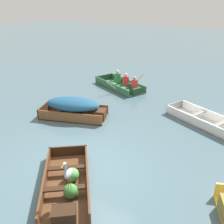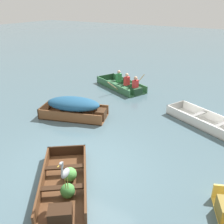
{
  "view_description": "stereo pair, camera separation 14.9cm",
  "coord_description": "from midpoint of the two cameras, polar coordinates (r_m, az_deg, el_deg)",
  "views": [
    {
      "loc": [
        3.67,
        -4.56,
        4.37
      ],
      "look_at": [
        -0.86,
        3.04,
        0.35
      ],
      "focal_mm": 40.0,
      "sensor_mm": 36.0,
      "label": 1
    },
    {
      "loc": [
        3.8,
        -4.49,
        4.37
      ],
      "look_at": [
        -0.86,
        3.04,
        0.35
      ],
      "focal_mm": 40.0,
      "sensor_mm": 36.0,
      "label": 2
    }
  ],
  "objects": [
    {
      "name": "ground_plane",
      "position": [
        7.31,
        -7.19,
        -12.48
      ],
      "size": [
        80.0,
        80.0,
        0.0
      ],
      "primitive_type": "plane",
      "color": "#47606B"
    },
    {
      "name": "heron_on_dinghy",
      "position": [
        5.75,
        -10.72,
        -13.56
      ],
      "size": [
        0.22,
        0.46,
        0.84
      ],
      "color": "olive",
      "rests_on": "dinghy_dark_varnish_foreground"
    },
    {
      "name": "rowboat_green_with_crew",
      "position": [
        13.31,
        1.96,
        6.21
      ],
      "size": [
        3.23,
        2.47,
        0.92
      ],
      "color": "#387047",
      "rests_on": "ground"
    },
    {
      "name": "skiff_wooden_brown_near_moored",
      "position": [
        10.05,
        -9.11,
        1.29
      ],
      "size": [
        2.84,
        1.88,
        0.82
      ],
      "color": "brown",
      "rests_on": "ground"
    },
    {
      "name": "dinghy_dark_varnish_foreground",
      "position": [
        6.58,
        -10.79,
        -15.99
      ],
      "size": [
        2.52,
        2.79,
        0.41
      ],
      "color": "#4C2D19",
      "rests_on": "ground"
    },
    {
      "name": "skiff_white_mid_moored",
      "position": [
        10.0,
        21.33,
        -2.48
      ],
      "size": [
        3.5,
        2.33,
        0.37
      ],
      "color": "white",
      "rests_on": "ground"
    }
  ]
}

